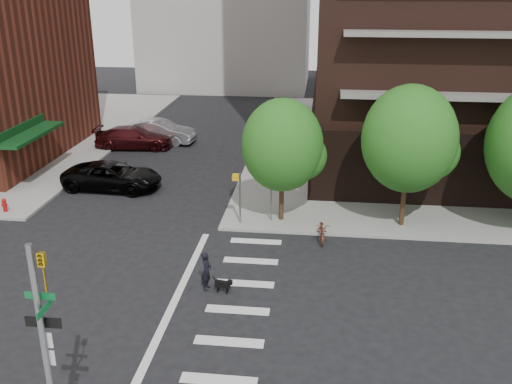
{
  "coord_description": "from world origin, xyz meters",
  "views": [
    {
      "loc": [
        5.81,
        -18.21,
        11.65
      ],
      "look_at": [
        3.0,
        6.0,
        2.5
      ],
      "focal_mm": 40.0,
      "sensor_mm": 36.0,
      "label": 1
    }
  ],
  "objects_px": {
    "parked_car_silver": "(160,132)",
    "scooter": "(322,231)",
    "traffic_signal": "(50,373)",
    "parked_car_black": "(113,176)",
    "parked_car_maroon": "(134,138)",
    "dog_walker": "(206,271)",
    "fire_hydrant": "(4,204)"
  },
  "relations": [
    {
      "from": "scooter",
      "to": "dog_walker",
      "type": "xyz_separation_m",
      "value": [
        -4.53,
        -5.09,
        0.3
      ]
    },
    {
      "from": "scooter",
      "to": "fire_hydrant",
      "type": "bearing_deg",
      "value": 172.84
    },
    {
      "from": "fire_hydrant",
      "to": "parked_car_maroon",
      "type": "relative_size",
      "value": 0.13
    },
    {
      "from": "traffic_signal",
      "to": "scooter",
      "type": "bearing_deg",
      "value": 64.88
    },
    {
      "from": "parked_car_black",
      "to": "scooter",
      "type": "distance_m",
      "value": 13.55
    },
    {
      "from": "parked_car_black",
      "to": "parked_car_silver",
      "type": "relative_size",
      "value": 1.08
    },
    {
      "from": "scooter",
      "to": "parked_car_maroon",
      "type": "bearing_deg",
      "value": 131.54
    },
    {
      "from": "scooter",
      "to": "dog_walker",
      "type": "height_order",
      "value": "dog_walker"
    },
    {
      "from": "parked_car_silver",
      "to": "scooter",
      "type": "height_order",
      "value": "parked_car_silver"
    },
    {
      "from": "traffic_signal",
      "to": "scooter",
      "type": "xyz_separation_m",
      "value": [
        6.56,
        13.99,
        -2.2
      ]
    },
    {
      "from": "traffic_signal",
      "to": "parked_car_black",
      "type": "height_order",
      "value": "traffic_signal"
    },
    {
      "from": "parked_car_black",
      "to": "dog_walker",
      "type": "distance_m",
      "value": 13.28
    },
    {
      "from": "traffic_signal",
      "to": "parked_car_silver",
      "type": "distance_m",
      "value": 30.41
    },
    {
      "from": "scooter",
      "to": "parked_car_silver",
      "type": "bearing_deg",
      "value": 125.13
    },
    {
      "from": "parked_car_black",
      "to": "scooter",
      "type": "relative_size",
      "value": 2.98
    },
    {
      "from": "scooter",
      "to": "parked_car_black",
      "type": "bearing_deg",
      "value": 152.45
    },
    {
      "from": "scooter",
      "to": "dog_walker",
      "type": "distance_m",
      "value": 6.82
    },
    {
      "from": "parked_car_black",
      "to": "parked_car_maroon",
      "type": "xyz_separation_m",
      "value": [
        -1.47,
        8.44,
        0.01
      ]
    },
    {
      "from": "fire_hydrant",
      "to": "parked_car_maroon",
      "type": "bearing_deg",
      "value": 77.55
    },
    {
      "from": "traffic_signal",
      "to": "scooter",
      "type": "relative_size",
      "value": 3.13
    },
    {
      "from": "dog_walker",
      "to": "scooter",
      "type": "bearing_deg",
      "value": -37.23
    },
    {
      "from": "fire_hydrant",
      "to": "dog_walker",
      "type": "bearing_deg",
      "value": -27.91
    },
    {
      "from": "parked_car_black",
      "to": "parked_car_silver",
      "type": "xyz_separation_m",
      "value": [
        0.01,
        10.12,
        0.08
      ]
    },
    {
      "from": "parked_car_maroon",
      "to": "dog_walker",
      "type": "distance_m",
      "value": 21.32
    },
    {
      "from": "fire_hydrant",
      "to": "dog_walker",
      "type": "relative_size",
      "value": 0.45
    },
    {
      "from": "fire_hydrant",
      "to": "parked_car_maroon",
      "type": "distance_m",
      "value": 13.15
    },
    {
      "from": "fire_hydrant",
      "to": "parked_car_black",
      "type": "xyz_separation_m",
      "value": [
        4.3,
        4.4,
        0.24
      ]
    },
    {
      "from": "fire_hydrant",
      "to": "scooter",
      "type": "bearing_deg",
      "value": -4.48
    },
    {
      "from": "parked_car_silver",
      "to": "dog_walker",
      "type": "distance_m",
      "value": 22.3
    },
    {
      "from": "traffic_signal",
      "to": "dog_walker",
      "type": "height_order",
      "value": "traffic_signal"
    },
    {
      "from": "parked_car_silver",
      "to": "scooter",
      "type": "bearing_deg",
      "value": -137.2
    },
    {
      "from": "dog_walker",
      "to": "traffic_signal",
      "type": "bearing_deg",
      "value": 171.65
    }
  ]
}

